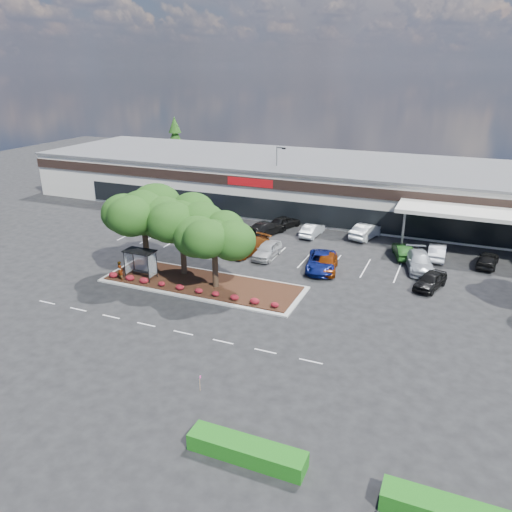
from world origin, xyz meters
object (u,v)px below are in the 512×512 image
at_px(light_pole, 277,185).
at_px(survey_stake, 200,381).
at_px(car_0, 179,230).
at_px(car_1, 168,225).

relative_size(light_pole, survey_stake, 8.16).
relative_size(light_pole, car_0, 1.91).
bearing_deg(car_0, car_1, 154.33).
relative_size(car_0, car_1, 1.09).
xyz_separation_m(survey_stake, car_1, (-18.31, 25.55, 0.03)).
distance_m(survey_stake, car_1, 31.44).
bearing_deg(car_1, light_pole, 36.77).
height_order(light_pole, survey_stake, light_pole).
bearing_deg(light_pole, car_1, -126.93).
bearing_deg(car_1, survey_stake, -70.67).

